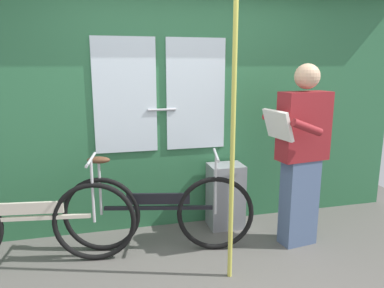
# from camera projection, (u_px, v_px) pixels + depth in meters

# --- Properties ---
(train_door_wall) EXTENTS (4.94, 0.28, 2.40)m
(train_door_wall) POSITION_uv_depth(u_px,v_px,m) (180.00, 106.00, 3.68)
(train_door_wall) COLOR #2D6B42
(train_door_wall) RESTS_ON ground_plane
(bicycle_near_door) EXTENTS (1.68, 0.55, 0.91)m
(bicycle_near_door) POSITION_uv_depth(u_px,v_px,m) (158.00, 212.00, 3.27)
(bicycle_near_door) COLOR black
(bicycle_near_door) RESTS_ON ground_plane
(bicycle_leaning_behind) EXTENTS (1.78, 0.44, 0.91)m
(bicycle_leaning_behind) POSITION_uv_depth(u_px,v_px,m) (27.00, 222.00, 3.04)
(bicycle_leaning_behind) COLOR black
(bicycle_leaning_behind) RESTS_ON ground_plane
(passenger_reading_newspaper) EXTENTS (0.60, 0.52, 1.67)m
(passenger_reading_newspaper) POSITION_uv_depth(u_px,v_px,m) (301.00, 153.00, 3.30)
(passenger_reading_newspaper) COLOR slate
(passenger_reading_newspaper) RESTS_ON ground_plane
(trash_bin_by_wall) EXTENTS (0.35, 0.28, 0.67)m
(trash_bin_by_wall) POSITION_uv_depth(u_px,v_px,m) (225.00, 196.00, 3.78)
(trash_bin_by_wall) COLOR gray
(trash_bin_by_wall) RESTS_ON ground_plane
(handrail_pole) EXTENTS (0.04, 0.04, 2.36)m
(handrail_pole) POSITION_uv_depth(u_px,v_px,m) (233.00, 131.00, 2.68)
(handrail_pole) COLOR #C6C14C
(handrail_pole) RESTS_ON ground_plane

